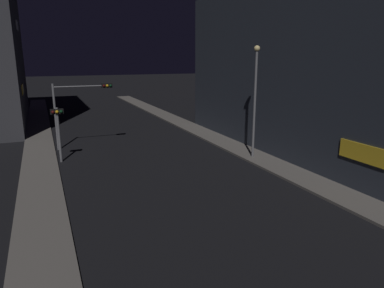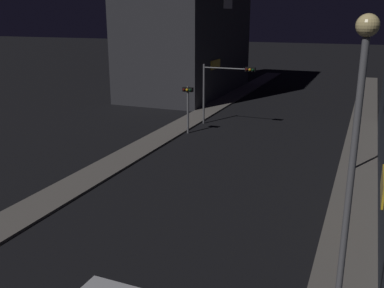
{
  "view_description": "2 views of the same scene",
  "coord_description": "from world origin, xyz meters",
  "views": [
    {
      "loc": [
        -6.37,
        8.64,
        6.7
      ],
      "look_at": [
        0.94,
        25.68,
        2.13
      ],
      "focal_mm": 32.89,
      "sensor_mm": 36.0,
      "label": 1
    },
    {
      "loc": [
        6.95,
        2.71,
        8.66
      ],
      "look_at": [
        -0.21,
        20.27,
        3.06
      ],
      "focal_mm": 40.89,
      "sensor_mm": 36.0,
      "label": 2
    }
  ],
  "objects": [
    {
      "name": "traffic_light_overhead",
      "position": [
        -3.83,
        35.85,
        3.58
      ],
      "size": [
        4.3,
        0.41,
        4.89
      ],
      "color": "slate",
      "rests_on": "ground_plane"
    },
    {
      "name": "sidewalk_right",
      "position": [
        6.84,
        33.97,
        0.07
      ],
      "size": [
        2.14,
        71.95,
        0.13
      ],
      "primitive_type": "cube",
      "color": "#5B5651",
      "rests_on": "ground_plane"
    },
    {
      "name": "street_lamp_far_block",
      "position": [
        6.54,
        28.23,
        4.5
      ],
      "size": [
        0.39,
        0.39,
        7.32
      ],
      "color": "slate",
      "rests_on": "sidewalk_right"
    },
    {
      "name": "sidewalk_left",
      "position": [
        -6.84,
        33.97,
        0.07
      ],
      "size": [
        2.14,
        71.95,
        0.13
      ],
      "primitive_type": "cube",
      "color": "#5B5651",
      "rests_on": "ground_plane"
    },
    {
      "name": "traffic_light_left_kerb",
      "position": [
        -5.52,
        32.47,
        2.59
      ],
      "size": [
        0.8,
        0.41,
        3.6
      ],
      "color": "slate",
      "rests_on": "ground_plane"
    },
    {
      "name": "street_lamp_near_block",
      "position": [
        6.78,
        12.8,
        5.72
      ],
      "size": [
        0.49,
        0.49,
        8.57
      ],
      "color": "slate",
      "rests_on": "sidewalk_right"
    }
  ]
}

